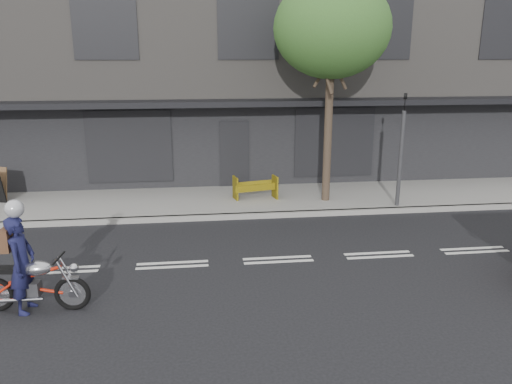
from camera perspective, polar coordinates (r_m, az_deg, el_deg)
The scene contains 9 objects.
ground at distance 11.58m, azimuth 2.53°, elevation -7.76°, with size 80.00×80.00×0.00m, color black.
sidewalk at distance 15.94m, azimuth -0.21°, elevation -0.91°, with size 32.00×3.20×0.15m, color gray.
kerb at distance 14.42m, azimuth 0.54°, elevation -2.68°, with size 32.00×0.20×0.15m, color gray.
building_main at distance 21.88m, azimuth -2.29°, elevation 13.94°, with size 26.00×10.00×8.00m, color slate.
street_tree at distance 15.24m, azimuth 8.67°, elevation 17.96°, with size 3.40×3.40×6.74m.
traffic_light_pole at distance 15.36m, azimuth 16.20°, elevation 3.90°, with size 0.12×0.12×3.50m.
motorcycle at distance 10.08m, azimuth -24.12°, elevation -9.45°, with size 2.05×0.60×1.06m.
rider at distance 9.99m, azimuth -25.18°, elevation -7.52°, with size 0.66×0.43×1.82m, color #16173E.
construction_barrier at distance 15.54m, azimuth -0.00°, elevation 0.39°, with size 1.35×0.54×0.76m, color yellow, non-canonical shape.
Camera 1 is at (-1.78, -10.50, 4.55)m, focal length 35.00 mm.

